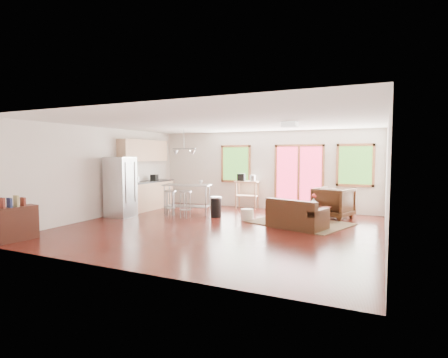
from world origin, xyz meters
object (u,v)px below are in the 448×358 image
at_px(island, 187,194).
at_px(kitchen_cart, 246,185).
at_px(loveseat, 296,217).
at_px(armchair, 334,201).
at_px(refrigerator, 121,187).
at_px(coffee_table, 310,209).
at_px(rug, 300,223).
at_px(ottoman, 288,210).

bearing_deg(island, kitchen_cart, 53.20).
xyz_separation_m(loveseat, armchair, (0.66, 1.82, 0.20)).
distance_m(armchair, refrigerator, 6.18).
bearing_deg(coffee_table, armchair, 50.73).
bearing_deg(coffee_table, rug, -107.77).
xyz_separation_m(ottoman, island, (-2.92, -0.87, 0.43)).
distance_m(ottoman, kitchen_cart, 1.94).
relative_size(ottoman, kitchen_cart, 0.50).
bearing_deg(coffee_table, ottoman, 150.79).
distance_m(loveseat, ottoman, 1.69).
relative_size(coffee_table, refrigerator, 0.62).
xyz_separation_m(rug, loveseat, (0.05, -0.65, 0.28)).
relative_size(loveseat, refrigerator, 0.88).
height_order(island, kitchen_cart, kitchen_cart).
height_order(ottoman, island, island).
bearing_deg(armchair, island, 33.74).
relative_size(coffee_table, island, 0.71).
bearing_deg(refrigerator, armchair, 19.55).
relative_size(armchair, ottoman, 1.65).
bearing_deg(kitchen_cart, island, -126.80).
xyz_separation_m(rug, refrigerator, (-4.99, -1.18, 0.86)).
height_order(rug, loveseat, loveseat).
xyz_separation_m(refrigerator, island, (1.51, 1.23, -0.25)).
bearing_deg(refrigerator, loveseat, 3.12).
height_order(refrigerator, kitchen_cart, refrigerator).
bearing_deg(kitchen_cart, ottoman, -27.33).
bearing_deg(rug, kitchen_cart, 141.21).
bearing_deg(ottoman, loveseat, -68.82).
distance_m(ottoman, island, 3.08).
relative_size(loveseat, coffee_table, 1.42).
bearing_deg(kitchen_cart, armchair, -11.58).
xyz_separation_m(loveseat, island, (-3.53, 0.70, 0.34)).
xyz_separation_m(loveseat, coffee_table, (0.12, 1.17, 0.04)).
bearing_deg(armchair, ottoman, 29.97).
height_order(coffee_table, ottoman, ottoman).
xyz_separation_m(coffee_table, armchair, (0.54, 0.66, 0.16)).
relative_size(coffee_table, armchair, 1.10).
height_order(ottoman, refrigerator, refrigerator).
height_order(loveseat, coffee_table, loveseat).
bearing_deg(coffee_table, loveseat, -95.81).
distance_m(rug, kitchen_cart, 2.93).
bearing_deg(loveseat, coffee_table, 102.21).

